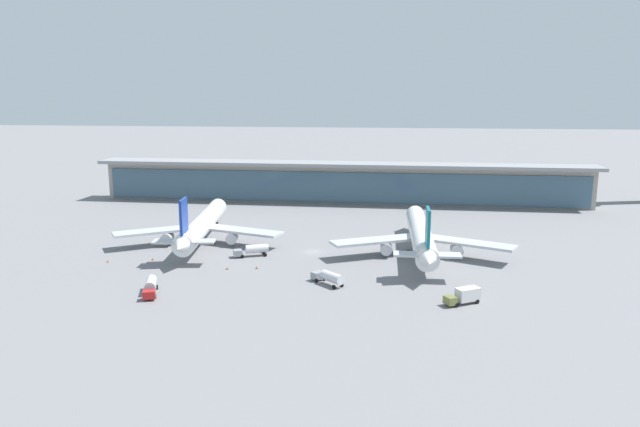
{
  "coord_description": "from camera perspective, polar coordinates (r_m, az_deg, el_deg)",
  "views": [
    {
      "loc": [
        21.5,
        -145.12,
        39.42
      ],
      "look_at": [
        0.0,
        14.03,
        7.25
      ],
      "focal_mm": 33.11,
      "sensor_mm": 36.0,
      "label": 1
    }
  ],
  "objects": [
    {
      "name": "terminal_building",
      "position": [
        220.39,
        2.02,
        3.09
      ],
      "size": [
        183.6,
        12.8,
        15.2
      ],
      "color": "#9E998E",
      "rests_on": "ground"
    },
    {
      "name": "service_truck_by_tail_red",
      "position": [
        124.63,
        -16.08,
        -6.75
      ],
      "size": [
        4.98,
        8.86,
        2.95
      ],
      "color": "#B21E1E",
      "rests_on": "ground"
    },
    {
      "name": "safety_cone_charlie",
      "position": [
        138.21,
        -6.14,
        -5.18
      ],
      "size": [
        0.62,
        0.62,
        0.7
      ],
      "color": "orange",
      "rests_on": "ground"
    },
    {
      "name": "safety_cone_delta",
      "position": [
        138.46,
        -8.97,
        -5.22
      ],
      "size": [
        0.62,
        0.62,
        0.7
      ],
      "color": "orange",
      "rests_on": "ground"
    },
    {
      "name": "service_truck_under_wing_grey",
      "position": [
        125.61,
        0.85,
        -6.15
      ],
      "size": [
        7.86,
        7.47,
        2.95
      ],
      "color": "gray",
      "rests_on": "ground"
    },
    {
      "name": "safety_cone_alpha",
      "position": [
        149.88,
        -15.89,
        -4.24
      ],
      "size": [
        0.62,
        0.62,
        0.7
      ],
      "color": "orange",
      "rests_on": "ground"
    },
    {
      "name": "service_truck_mid_apron_olive",
      "position": [
        117.75,
        13.78,
        -7.7
      ],
      "size": [
        7.41,
        5.8,
        3.1
      ],
      "color": "olive",
      "rests_on": "ground"
    },
    {
      "name": "service_truck_near_nose_grey",
      "position": [
        148.14,
        -6.53,
        -3.5
      ],
      "size": [
        8.78,
        5.53,
        2.95
      ],
      "color": "gray",
      "rests_on": "ground"
    },
    {
      "name": "airliner_left_stand",
      "position": [
        163.38,
        -11.33,
        -1.07
      ],
      "size": [
        45.16,
        59.2,
        15.78
      ],
      "color": "white",
      "rests_on": "ground"
    },
    {
      "name": "airliner_centre_stand",
      "position": [
        150.76,
        9.7,
        -2.05
      ],
      "size": [
        45.57,
        59.2,
        15.78
      ],
      "color": "white",
      "rests_on": "ground"
    },
    {
      "name": "ground_plane",
      "position": [
        151.91,
        -0.71,
        -3.72
      ],
      "size": [
        1200.0,
        1200.0,
        0.0
      ],
      "primitive_type": "plane",
      "color": "slate"
    },
    {
      "name": "safety_cone_bravo",
      "position": [
        151.47,
        -19.84,
        -4.33
      ],
      "size": [
        0.62,
        0.62,
        0.7
      ],
      "color": "orange",
      "rests_on": "ground"
    }
  ]
}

